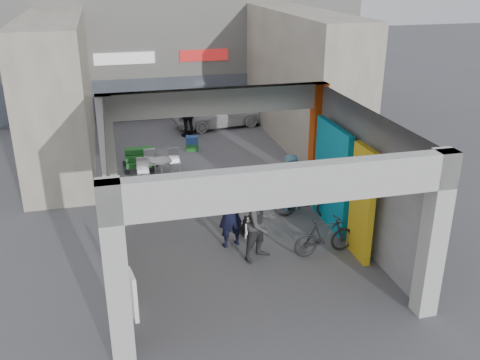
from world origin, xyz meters
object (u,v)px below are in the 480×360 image
object	(u,v)px
bicycle_front	(306,202)
white_van	(219,112)
man_crates	(188,113)
cafe_set	(157,170)
border_collie	(246,227)
man_elderly	(290,182)
bicycle_rear	(324,236)
man_back_turned	(261,224)
man_with_dog	(230,213)
produce_stand	(140,162)

from	to	relation	value
bicycle_front	white_van	world-z (taller)	white_van
man_crates	cafe_set	bearing A→B (deg)	45.55
border_collie	man_elderly	bearing A→B (deg)	35.44
border_collie	bicycle_rear	distance (m)	2.12
man_crates	bicycle_front	bearing A→B (deg)	80.89
cafe_set	man_back_turned	size ratio (longest dim) A/B	0.81
cafe_set	man_crates	distance (m)	4.72
white_van	border_collie	bearing A→B (deg)	163.56
man_elderly	man_back_turned	bearing A→B (deg)	-121.06
man_with_dog	bicycle_rear	size ratio (longest dim) A/B	1.13
cafe_set	border_collie	world-z (taller)	cafe_set
man_elderly	white_van	world-z (taller)	man_elderly
produce_stand	bicycle_rear	xyz separation A→B (m)	(3.92, -6.83, 0.18)
bicycle_rear	white_van	bearing A→B (deg)	-3.20
man_with_dog	man_back_turned	distance (m)	0.97
produce_stand	man_elderly	xyz separation A→B (m)	(3.98, -4.12, 0.52)
man_back_turned	man_with_dog	bearing A→B (deg)	97.98
produce_stand	man_back_turned	xyz separation A→B (m)	(2.37, -6.65, 0.60)
cafe_set	man_with_dog	xyz separation A→B (m)	(1.31, -4.99, 0.59)
border_collie	white_van	xyz separation A→B (m)	(1.41, 10.03, 0.40)
man_elderly	bicycle_front	size ratio (longest dim) A/B	0.90
man_crates	bicycle_rear	size ratio (longest dim) A/B	1.22
cafe_set	man_with_dog	distance (m)	5.19
man_with_dog	bicycle_front	world-z (taller)	man_with_dog
produce_stand	man_back_turned	size ratio (longest dim) A/B	0.64
border_collie	bicycle_rear	world-z (taller)	bicycle_rear
produce_stand	bicycle_front	bearing A→B (deg)	-46.97
cafe_set	bicycle_rear	xyz separation A→B (m)	(3.44, -5.96, 0.17)
bicycle_front	man_crates	bearing A→B (deg)	35.75
border_collie	bicycle_front	xyz separation A→B (m)	(1.90, 0.65, 0.23)
cafe_set	white_van	xyz separation A→B (m)	(3.24, 5.44, 0.34)
man_elderly	white_van	distance (m)	8.69
man_with_dog	bicycle_rear	bearing A→B (deg)	140.05
cafe_set	white_van	bearing A→B (deg)	59.20
bicycle_front	man_back_turned	bearing A→B (deg)	157.04
bicycle_front	white_van	size ratio (longest dim) A/B	0.48
man_with_dog	bicycle_front	size ratio (longest dim) A/B	1.00
man_back_turned	bicycle_rear	xyz separation A→B (m)	(1.55, -0.18, -0.43)
border_collie	man_back_turned	size ratio (longest dim) A/B	0.34
cafe_set	man_with_dog	world-z (taller)	man_with_dog
man_elderly	bicycle_front	world-z (taller)	man_elderly
bicycle_rear	produce_stand	bearing A→B (deg)	25.70
produce_stand	border_collie	xyz separation A→B (m)	(2.32, -5.47, -0.06)
produce_stand	man_with_dog	bearing A→B (deg)	-71.16
man_elderly	bicycle_front	xyz separation A→B (m)	(0.24, -0.69, -0.34)
white_van	produce_stand	bearing A→B (deg)	132.28
man_with_dog	white_van	distance (m)	10.61
cafe_set	bicycle_rear	bearing A→B (deg)	-60.02
man_with_dog	man_elderly	distance (m)	2.80
man_back_turned	man_elderly	xyz separation A→B (m)	(1.61, 2.53, -0.09)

